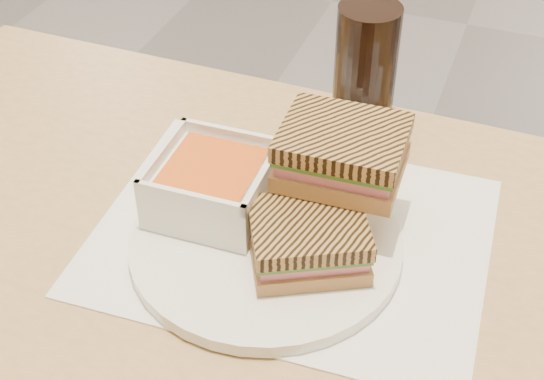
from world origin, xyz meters
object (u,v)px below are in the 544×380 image
(main_table, at_px, (305,375))
(plate, at_px, (266,243))
(cola_glass, at_px, (365,69))
(soup_bowl, at_px, (213,186))
(panini_lower, at_px, (308,240))

(main_table, height_order, plate, plate)
(main_table, distance_m, cola_glass, 0.36)
(soup_bowl, relative_size, cola_glass, 0.75)
(soup_bowl, height_order, cola_glass, cola_glass)
(plate, height_order, soup_bowl, soup_bowl)
(plate, xyz_separation_m, cola_glass, (0.03, 0.25, 0.07))
(panini_lower, height_order, cola_glass, cola_glass)
(soup_bowl, distance_m, cola_glass, 0.24)
(panini_lower, relative_size, cola_glass, 0.88)
(plate, height_order, panini_lower, panini_lower)
(main_table, relative_size, soup_bowl, 10.28)
(main_table, distance_m, plate, 0.15)
(plate, distance_m, soup_bowl, 0.08)
(main_table, height_order, panini_lower, panini_lower)
(main_table, bearing_deg, plate, 140.57)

